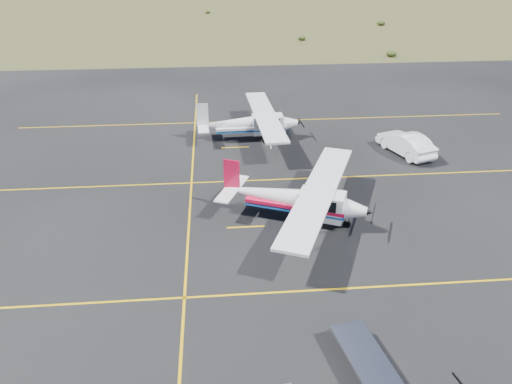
# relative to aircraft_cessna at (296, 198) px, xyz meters

# --- Properties ---
(ground) EXTENTS (1600.00, 1600.00, 0.00)m
(ground) POSITION_rel_aircraft_cessna_xyz_m (0.26, -8.07, -1.33)
(ground) COLOR #383D1C
(ground) RESTS_ON ground
(apron) EXTENTS (72.00, 72.00, 0.02)m
(apron) POSITION_rel_aircraft_cessna_xyz_m (0.26, -1.07, -1.33)
(apron) COLOR black
(apron) RESTS_ON ground
(aircraft_cessna) EXTENTS (8.57, 11.49, 3.00)m
(aircraft_cessna) POSITION_rel_aircraft_cessna_xyz_m (0.00, 0.00, 0.00)
(aircraft_cessna) COLOR white
(aircraft_cessna) RESTS_ON apron
(aircraft_plain) EXTENTS (6.80, 11.35, 2.87)m
(aircraft_plain) POSITION_rel_aircraft_cessna_xyz_m (-1.54, 12.06, -0.06)
(aircraft_plain) COLOR white
(aircraft_plain) RESTS_ON apron
(sedan) EXTENTS (3.09, 4.98, 1.55)m
(sedan) POSITION_rel_aircraft_cessna_xyz_m (9.07, 8.27, -0.55)
(sedan) COLOR white
(sedan) RESTS_ON apron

